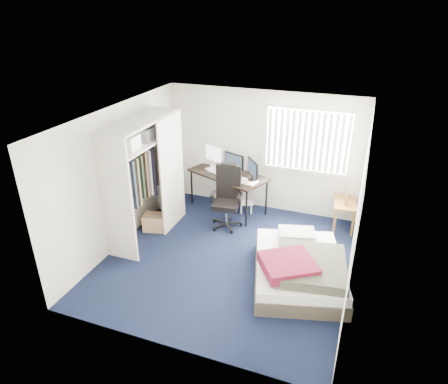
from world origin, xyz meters
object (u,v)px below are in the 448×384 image
office_chair (227,203)px  nightstand (345,203)px  bed (299,268)px  desk (229,173)px

office_chair → nightstand: office_chair is taller
nightstand → bed: bearing=-103.1°
desk → bed: (1.87, -1.95, -0.57)m
desk → bed: desk is taller
office_chair → nightstand: (2.15, 0.74, 0.02)m
nightstand → office_chair: bearing=-161.0°
desk → nightstand: 2.37m
office_chair → bed: 2.13m
nightstand → bed: (-0.48, -2.05, -0.23)m
desk → office_chair: (0.20, -0.65, -0.35)m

